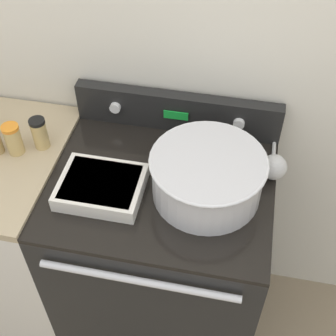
{
  "coord_description": "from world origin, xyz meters",
  "views": [
    {
      "loc": [
        0.23,
        -0.71,
        2.12
      ],
      "look_at": [
        0.02,
        0.33,
        1.01
      ],
      "focal_mm": 50.0,
      "sensor_mm": 36.0,
      "label": 1
    }
  ],
  "objects": [
    {
      "name": "mixing_bowl",
      "position": [
        0.15,
        0.3,
        1.03
      ],
      "size": [
        0.37,
        0.37,
        0.15
      ],
      "color": "silver",
      "rests_on": "stove_range"
    },
    {
      "name": "side_counter",
      "position": [
        -0.69,
        0.31,
        0.48
      ],
      "size": [
        0.63,
        0.63,
        0.96
      ],
      "color": "silver",
      "rests_on": "ground_plane"
    },
    {
      "name": "spice_jar_black_cap",
      "position": [
        -0.45,
        0.39,
        1.02
      ],
      "size": [
        0.06,
        0.06,
        0.12
      ],
      "color": "tan",
      "rests_on": "side_counter"
    },
    {
      "name": "ladle",
      "position": [
        0.36,
        0.43,
        0.99
      ],
      "size": [
        0.09,
        0.27,
        0.09
      ],
      "color": "#B7B7B7",
      "rests_on": "stove_range"
    },
    {
      "name": "spice_jar_orange_cap",
      "position": [
        -0.53,
        0.35,
        1.02
      ],
      "size": [
        0.06,
        0.06,
        0.12
      ],
      "color": "tan",
      "rests_on": "side_counter"
    },
    {
      "name": "stove_range",
      "position": [
        0.0,
        0.31,
        0.47
      ],
      "size": [
        0.76,
        0.66,
        0.95
      ],
      "color": "black",
      "rests_on": "ground_plane"
    },
    {
      "name": "casserole_dish",
      "position": [
        -0.18,
        0.23,
        0.98
      ],
      "size": [
        0.27,
        0.22,
        0.05
      ],
      "color": "silver",
      "rests_on": "stove_range"
    },
    {
      "name": "kitchen_wall",
      "position": [
        0.0,
        0.66,
        1.25
      ],
      "size": [
        8.0,
        0.05,
        2.5
      ],
      "color": "silver",
      "rests_on": "ground_plane"
    },
    {
      "name": "control_panel",
      "position": [
        0.0,
        0.6,
        1.02
      ],
      "size": [
        0.76,
        0.07,
        0.15
      ],
      "color": "black",
      "rests_on": "stove_range"
    }
  ]
}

